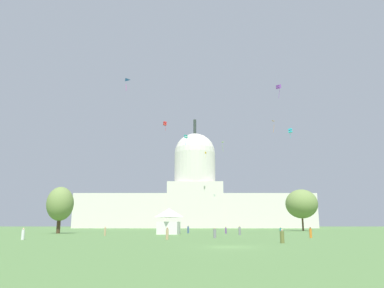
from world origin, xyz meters
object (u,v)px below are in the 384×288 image
at_px(event_tent, 169,221).
at_px(kite_cyan_mid, 290,131).
at_px(tree_east_far, 301,204).
at_px(person_denim_near_tent, 188,230).
at_px(kite_gold_high, 205,153).
at_px(kite_lime_high, 222,144).
at_px(person_tan_near_tree_west, 167,234).
at_px(person_olive_back_left, 282,237).
at_px(tree_west_near, 60,204).
at_px(person_grey_lawn_far_right, 239,231).
at_px(person_white_mid_left, 23,234).
at_px(person_grey_near_tree_east, 214,233).
at_px(kite_violet_high, 278,87).
at_px(kite_blue_mid, 125,80).
at_px(kite_orange_high, 274,123).
at_px(kite_white_low, 214,195).
at_px(person_teal_deep_crowd, 280,231).
at_px(person_tan_aisle_center, 105,231).
at_px(kite_turquoise_mid, 186,137).
at_px(kite_red_mid, 165,124).
at_px(capitol_building, 195,198).
at_px(person_orange_front_right, 310,233).

height_order(event_tent, kite_cyan_mid, kite_cyan_mid).
distance_m(event_tent, tree_east_far, 59.94).
xyz_separation_m(person_denim_near_tent, kite_gold_high, (8.34, 109.11, 39.53)).
bearing_deg(tree_east_far, kite_lime_high, 119.26).
bearing_deg(person_tan_near_tree_west, person_olive_back_left, -38.66).
distance_m(tree_west_near, person_grey_lawn_far_right, 42.36).
height_order(person_white_mid_left, kite_cyan_mid, kite_cyan_mid).
relative_size(person_denim_near_tent, kite_lime_high, 0.44).
height_order(person_grey_lawn_far_right, kite_cyan_mid, kite_cyan_mid).
bearing_deg(person_tan_near_tree_west, kite_gold_high, 83.33).
bearing_deg(person_grey_near_tree_east, kite_violet_high, 30.70).
relative_size(person_grey_near_tree_east, kite_blue_mid, 0.63).
bearing_deg(kite_orange_high, person_tan_near_tree_west, -169.64).
bearing_deg(person_grey_lawn_far_right, kite_cyan_mid, 26.21).
bearing_deg(person_tan_near_tree_west, person_grey_near_tree_east, 39.27).
bearing_deg(person_white_mid_left, tree_east_far, -58.76).
bearing_deg(person_white_mid_left, kite_white_low, -33.26).
relative_size(person_white_mid_left, person_olive_back_left, 1.05).
bearing_deg(kite_blue_mid, person_grey_near_tree_east, -10.60).
xyz_separation_m(person_tan_near_tree_west, kite_violet_high, (28.35, 50.32, 40.21)).
relative_size(person_teal_deep_crowd, kite_violet_high, 0.37).
bearing_deg(kite_cyan_mid, person_white_mid_left, 175.97).
bearing_deg(person_teal_deep_crowd, person_grey_lawn_far_right, 128.90).
distance_m(person_teal_deep_crowd, kite_orange_high, 76.19).
height_order(person_tan_aisle_center, kite_blue_mid, kite_blue_mid).
bearing_deg(person_denim_near_tent, kite_turquoise_mid, 35.35).
height_order(kite_orange_high, kite_red_mid, kite_orange_high).
relative_size(capitol_building, person_tan_near_tree_west, 86.66).
bearing_deg(person_orange_front_right, person_olive_back_left, -93.62).
bearing_deg(kite_cyan_mid, kite_blue_mid, 164.42).
bearing_deg(person_white_mid_left, kite_gold_high, -31.20).
distance_m(kite_gold_high, kite_blue_mid, 128.78).
xyz_separation_m(person_grey_near_tree_east, person_grey_lawn_far_right, (5.83, 16.69, 0.09)).
bearing_deg(kite_lime_high, person_white_mid_left, 46.18).
bearing_deg(person_white_mid_left, person_tan_near_tree_west, -108.91).
bearing_deg(kite_lime_high, person_orange_front_right, 66.43).
bearing_deg(kite_red_mid, person_grey_lawn_far_right, 1.77).
relative_size(person_denim_near_tent, person_teal_deep_crowd, 1.16).
bearing_deg(capitol_building, person_teal_deep_crowd, -83.67).
distance_m(person_orange_front_right, kite_turquoise_mid, 51.80).
xyz_separation_m(kite_gold_high, kite_red_mid, (-15.97, -86.38, -7.34)).
bearing_deg(person_tan_near_tree_west, kite_red_mid, 92.34).
height_order(event_tent, person_grey_near_tree_east, event_tent).
xyz_separation_m(kite_orange_high, kite_red_mid, (-40.89, -27.57, -8.03)).
bearing_deg(person_olive_back_left, event_tent, -110.83).
height_order(tree_east_far, person_grey_near_tree_east, tree_east_far).
bearing_deg(person_grey_lawn_far_right, person_orange_front_right, -88.71).
relative_size(kite_cyan_mid, kite_white_low, 2.20).
bearing_deg(kite_blue_mid, person_olive_back_left, -21.75).
relative_size(person_white_mid_left, kite_red_mid, 0.54).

